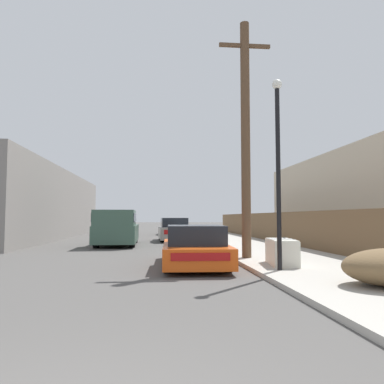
% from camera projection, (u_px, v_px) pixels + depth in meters
% --- Properties ---
extents(sidewalk_curb, '(4.20, 63.00, 0.12)m').
position_uv_depth(sidewalk_curb, '(223.00, 238.00, 25.77)').
color(sidewalk_curb, '#ADA89E').
rests_on(sidewalk_curb, ground).
extents(discarded_fridge, '(0.88, 1.66, 0.75)m').
position_uv_depth(discarded_fridge, '(282.00, 252.00, 10.68)').
color(discarded_fridge, silver).
rests_on(discarded_fridge, sidewalk_curb).
extents(parked_sports_car_red, '(2.04, 4.71, 1.23)m').
position_uv_depth(parked_sports_car_red, '(195.00, 247.00, 11.30)').
color(parked_sports_car_red, '#E05114').
rests_on(parked_sports_car_red, ground).
extents(car_parked_mid, '(1.89, 4.28, 1.43)m').
position_uv_depth(car_parked_mid, '(174.00, 230.00, 23.23)').
color(car_parked_mid, gray).
rests_on(car_parked_mid, ground).
extents(car_parked_far, '(2.10, 4.57, 1.42)m').
position_uv_depth(car_parked_far, '(173.00, 227.00, 32.63)').
color(car_parked_far, black).
rests_on(car_parked_far, ground).
extents(pickup_truck, '(2.11, 5.50, 1.82)m').
position_uv_depth(pickup_truck, '(117.00, 228.00, 19.37)').
color(pickup_truck, '#385647').
rests_on(pickup_truck, ground).
extents(utility_pole, '(1.80, 0.32, 8.15)m').
position_uv_depth(utility_pole, '(246.00, 135.00, 12.84)').
color(utility_pole, brown).
rests_on(utility_pole, sidewalk_curb).
extents(street_lamp, '(0.26, 0.26, 5.00)m').
position_uv_depth(street_lamp, '(278.00, 159.00, 9.77)').
color(street_lamp, black).
rests_on(street_lamp, sidewalk_curb).
extents(wooden_fence, '(0.08, 32.72, 1.62)m').
position_uv_depth(wooden_fence, '(277.00, 227.00, 20.42)').
color(wooden_fence, brown).
rests_on(wooden_fence, sidewalk_curb).
extents(building_left_block, '(7.00, 23.06, 4.72)m').
position_uv_depth(building_left_block, '(19.00, 205.00, 26.41)').
color(building_left_block, gray).
rests_on(building_left_block, ground).
extents(building_right_house, '(6.00, 14.48, 4.95)m').
position_uv_depth(building_right_house, '(363.00, 200.00, 21.92)').
color(building_right_house, beige).
rests_on(building_right_house, ground).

